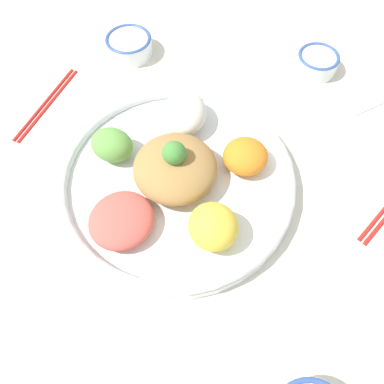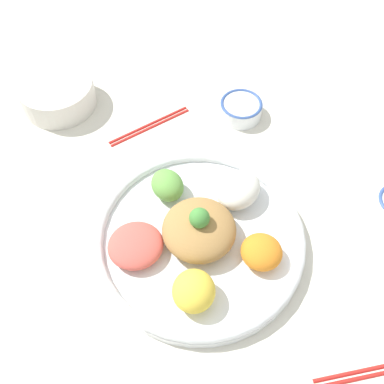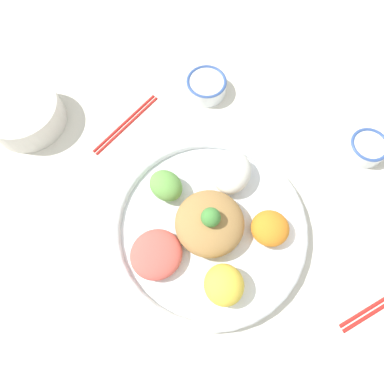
% 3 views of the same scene
% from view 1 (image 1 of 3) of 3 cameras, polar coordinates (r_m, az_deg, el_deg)
% --- Properties ---
extents(ground_plane, '(2.40, 2.40, 0.00)m').
position_cam_1_polar(ground_plane, '(0.65, -5.33, 1.91)').
color(ground_plane, silver).
extents(salad_platter, '(0.40, 0.40, 0.11)m').
position_cam_1_polar(salad_platter, '(0.62, -2.49, 2.44)').
color(salad_platter, white).
rests_on(salad_platter, ground_plane).
extents(sauce_bowl_red, '(0.08, 0.08, 0.04)m').
position_cam_1_polar(sauce_bowl_red, '(0.85, 18.54, 18.31)').
color(sauce_bowl_red, white).
rests_on(sauce_bowl_red, ground_plane).
extents(sauce_bowl_dark, '(0.10, 0.10, 0.04)m').
position_cam_1_polar(sauce_bowl_dark, '(0.86, -9.55, 21.25)').
color(sauce_bowl_dark, white).
rests_on(sauce_bowl_dark, ground_plane).
extents(chopsticks_pair_far, '(0.12, 0.18, 0.01)m').
position_cam_1_polar(chopsticks_pair_far, '(0.80, -21.31, 12.51)').
color(chopsticks_pair_far, red).
rests_on(chopsticks_pair_far, ground_plane).
extents(serving_spoon_extra, '(0.12, 0.07, 0.01)m').
position_cam_1_polar(serving_spoon_extra, '(0.80, 23.82, 11.11)').
color(serving_spoon_extra, silver).
rests_on(serving_spoon_extra, ground_plane).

